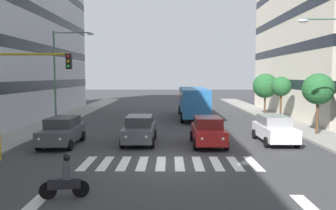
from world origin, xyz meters
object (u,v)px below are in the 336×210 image
Objects in this scene: motorcycle_with_rider at (65,180)px; street_tree_3 at (265,86)px; street_lamp_right at (61,68)px; car_3 at (62,131)px; traffic_light_gantry at (18,88)px; street_tree_1 at (318,89)px; car_1 at (208,131)px; bus_behind_traffic at (193,100)px; car_0 at (274,129)px; car_2 at (139,129)px; street_tree_2 at (281,87)px.

motorcycle_with_rider is 0.39× the size of street_tree_3.
street_lamp_right is 20.91m from street_tree_3.
car_3 is 0.57× the size of street_lamp_right.
street_tree_1 is at bearing -158.15° from traffic_light_gantry.
street_tree_3 is at bearing -136.45° from car_3.
motorcycle_with_rider is at bearing 107.73° from street_lamp_right.
bus_behind_traffic is at bearing -90.00° from car_1.
car_0 is 15.15m from traffic_light_gantry.
car_1 is 4.30m from car_2.
street_tree_2 is at bearing 159.50° from bus_behind_traffic.
street_tree_3 is at bearing -118.88° from motorcycle_with_rider.
street_lamp_right reaches higher than car_0.
street_tree_2 is (-13.86, -19.94, 2.61)m from motorcycle_with_rider.
bus_behind_traffic is 8.22m from street_tree_3.
car_1 is 17.77m from street_tree_3.
car_0 is 15.63m from street_tree_3.
street_tree_2 is at bearing -88.63° from street_tree_1.
bus_behind_traffic reaches higher than motorcycle_with_rider.
bus_behind_traffic is 23.69m from motorcycle_with_rider.
car_2 is 19.58m from street_tree_3.
car_2 reaches higher than motorcycle_with_rider.
car_0 is 0.42× the size of bus_behind_traffic.
car_2 is at bearing 1.15° from car_0.
traffic_light_gantry is at bearing 39.52° from street_tree_2.
motorcycle_with_rider is at bearing 41.66° from street_tree_1.
street_tree_2 is 5.07m from street_tree_3.
street_tree_3 reaches higher than car_2.
car_0 is 17.62m from street_lamp_right.
street_tree_2 is at bearing -126.36° from car_1.
street_lamp_right is (15.67, -6.98, 4.03)m from car_0.
bus_behind_traffic is at bearing 15.17° from street_tree_3.
car_3 is (8.93, 0.14, 0.00)m from car_1.
car_0 is 13.66m from bus_behind_traffic.
street_tree_1 reaches higher than car_1.
street_tree_3 is (-3.54, -15.05, 2.29)m from car_0.
car_2 is 4.72m from car_3.
car_2 is at bearing 51.54° from street_tree_3.
car_2 is 0.81× the size of traffic_light_gantry.
traffic_light_gantry reaches higher than street_tree_3.
street_tree_3 is (-7.83, -15.79, 2.29)m from car_1.
car_1 and car_2 have the same top height.
car_3 is 4.78m from traffic_light_gantry.
street_tree_3 is at bearing -164.83° from bus_behind_traffic.
car_0 is 0.81× the size of traffic_light_gantry.
street_lamp_right is (5.41, -16.94, 4.27)m from motorcycle_with_rider.
street_tree_3 is (-17.69, -19.71, -0.48)m from traffic_light_gantry.
bus_behind_traffic is at bearing -104.62° from motorcycle_with_rider.
bus_behind_traffic is 2.41× the size of street_tree_3.
street_lamp_right reaches higher than street_tree_3.
street_tree_1 is (-12.33, -2.70, 2.42)m from car_2.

